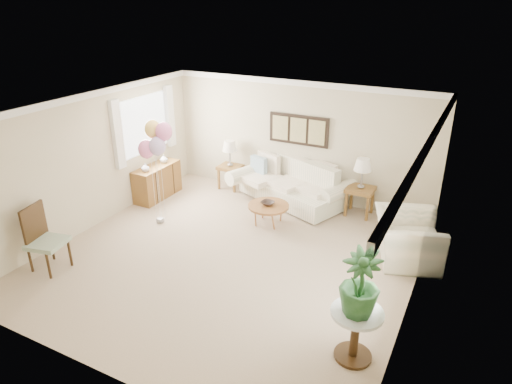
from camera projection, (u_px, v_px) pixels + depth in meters
ground_plane at (230, 257)px, 7.96m from camera, size 6.00×6.00×0.00m
room_shell at (225, 167)px, 7.43m from camera, size 6.04×6.04×2.60m
wall_art_triptych at (299, 130)px, 9.76m from camera, size 1.35×0.06×0.65m
sofa at (291, 186)px, 9.97m from camera, size 2.84×1.71×0.94m
end_table_left at (230, 169)px, 10.62m from camera, size 0.51×0.47×0.56m
end_table_right at (360, 192)px, 9.31m from camera, size 0.55×0.50×0.60m
lamp_left at (230, 147)px, 10.40m from camera, size 0.34×0.34×0.60m
lamp_right at (363, 166)px, 9.08m from camera, size 0.35×0.35×0.63m
coffee_table at (268, 206)px, 8.98m from camera, size 0.81×0.81×0.41m
decor_bowl at (268, 203)px, 8.97m from camera, size 0.29×0.29×0.06m
armchair at (407, 238)px, 7.76m from camera, size 1.39×1.49×0.79m
side_table at (356, 323)px, 5.56m from camera, size 0.65×0.65×0.70m
potted_plant at (360, 283)px, 5.30m from camera, size 0.62×0.62×0.86m
accent_chair at (43, 237)px, 7.44m from camera, size 0.64×0.64×1.11m
credenza at (157, 182)px, 10.19m from camera, size 0.46×1.20×0.74m
vase_white at (145, 167)px, 9.71m from camera, size 0.18×0.18×0.18m
vase_sage at (164, 159)px, 10.22m from camera, size 0.20×0.20×0.18m
balloon_cluster at (155, 140)px, 8.46m from camera, size 0.60×0.50×2.09m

